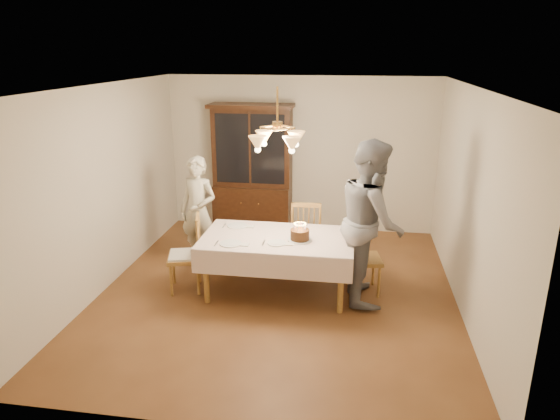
% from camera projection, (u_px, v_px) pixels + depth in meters
% --- Properties ---
extents(ground, '(5.00, 5.00, 0.00)m').
position_uv_depth(ground, '(278.00, 291.00, 6.49)').
color(ground, '#573218').
rests_on(ground, ground).
extents(room_shell, '(5.00, 5.00, 5.00)m').
position_uv_depth(room_shell, '(277.00, 173.00, 6.00)').
color(room_shell, white).
rests_on(room_shell, ground).
extents(dining_table, '(1.90, 1.10, 0.76)m').
position_uv_depth(dining_table, '(278.00, 242.00, 6.28)').
color(dining_table, olive).
rests_on(dining_table, ground).
extents(china_hutch, '(1.38, 0.54, 2.16)m').
position_uv_depth(china_hutch, '(252.00, 171.00, 8.40)').
color(china_hutch, black).
rests_on(china_hutch, ground).
extents(chair_far_side, '(0.47, 0.45, 1.00)m').
position_uv_depth(chair_far_side, '(306.00, 236.00, 7.15)').
color(chair_far_side, olive).
rests_on(chair_far_side, ground).
extents(chair_left_end, '(0.52, 0.54, 1.00)m').
position_uv_depth(chair_left_end, '(185.00, 257.00, 6.42)').
color(chair_left_end, olive).
rests_on(chair_left_end, ground).
extents(chair_right_end, '(0.49, 0.50, 1.00)m').
position_uv_depth(chair_right_end, '(363.00, 260.00, 6.37)').
color(chair_right_end, olive).
rests_on(chair_right_end, ground).
extents(elderly_woman, '(0.66, 0.52, 1.59)m').
position_uv_depth(elderly_woman, '(198.00, 211.00, 7.12)').
color(elderly_woman, beige).
rests_on(elderly_woman, ground).
extents(adult_in_grey, '(0.86, 1.06, 2.01)m').
position_uv_depth(adult_in_grey, '(371.00, 221.00, 6.07)').
color(adult_in_grey, slate).
rests_on(adult_in_grey, ground).
extents(birthday_cake, '(0.30, 0.30, 0.22)m').
position_uv_depth(birthday_cake, '(300.00, 235.00, 6.13)').
color(birthday_cake, white).
rests_on(birthday_cake, dining_table).
extents(place_setting_near_left, '(0.41, 0.26, 0.02)m').
position_uv_depth(place_setting_near_left, '(231.00, 244.00, 6.02)').
color(place_setting_near_left, white).
rests_on(place_setting_near_left, dining_table).
extents(place_setting_near_right, '(0.38, 0.23, 0.02)m').
position_uv_depth(place_setting_near_right, '(278.00, 243.00, 6.04)').
color(place_setting_near_right, white).
rests_on(place_setting_near_right, dining_table).
extents(place_setting_far_left, '(0.41, 0.27, 0.02)m').
position_uv_depth(place_setting_far_left, '(238.00, 226.00, 6.63)').
color(place_setting_far_left, white).
rests_on(place_setting_far_left, dining_table).
extents(chandelier, '(0.62, 0.62, 0.73)m').
position_uv_depth(chandelier, '(277.00, 141.00, 5.88)').
color(chandelier, '#BF8C3F').
rests_on(chandelier, ground).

